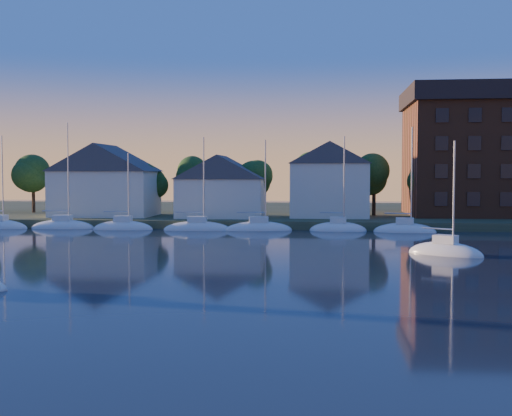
# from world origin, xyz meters

# --- Properties ---
(ground) EXTENTS (260.00, 260.00, 0.00)m
(ground) POSITION_xyz_m (0.00, 0.00, 0.00)
(ground) COLOR black
(ground) RESTS_ON ground
(shoreline_land) EXTENTS (160.00, 50.00, 2.00)m
(shoreline_land) POSITION_xyz_m (0.00, 75.00, 0.00)
(shoreline_land) COLOR #333F25
(shoreline_land) RESTS_ON ground
(wooden_dock) EXTENTS (120.00, 3.00, 1.00)m
(wooden_dock) POSITION_xyz_m (0.00, 52.00, 0.00)
(wooden_dock) COLOR brown
(wooden_dock) RESTS_ON ground
(clubhouse_west) EXTENTS (13.65, 9.45, 9.64)m
(clubhouse_west) POSITION_xyz_m (-22.00, 58.00, 5.93)
(clubhouse_west) COLOR beige
(clubhouse_west) RESTS_ON shoreline_land
(clubhouse_centre) EXTENTS (11.55, 8.40, 8.08)m
(clubhouse_centre) POSITION_xyz_m (-6.00, 57.00, 5.13)
(clubhouse_centre) COLOR beige
(clubhouse_centre) RESTS_ON shoreline_land
(clubhouse_east) EXTENTS (10.50, 8.40, 9.80)m
(clubhouse_east) POSITION_xyz_m (8.00, 59.00, 6.00)
(clubhouse_east) COLOR beige
(clubhouse_east) RESTS_ON shoreline_land
(tree_line) EXTENTS (93.40, 5.40, 8.90)m
(tree_line) POSITION_xyz_m (2.00, 63.00, 7.18)
(tree_line) COLOR #3C2B1B
(tree_line) RESTS_ON shoreline_land
(moored_fleet) EXTENTS (63.50, 2.40, 12.05)m
(moored_fleet) POSITION_xyz_m (-12.00, 49.00, 0.10)
(moored_fleet) COLOR silver
(moored_fleet) RESTS_ON ground
(drifting_sailboat_right) EXTENTS (6.61, 5.32, 10.49)m
(drifting_sailboat_right) POSITION_xyz_m (17.30, 28.19, 0.10)
(drifting_sailboat_right) COLOR silver
(drifting_sailboat_right) RESTS_ON ground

